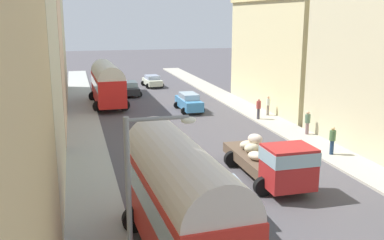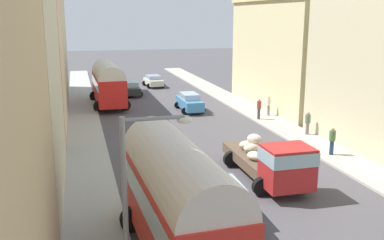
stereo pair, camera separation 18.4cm
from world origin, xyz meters
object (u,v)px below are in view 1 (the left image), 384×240
cargo_truck_0 (274,161)px  car_0 (189,102)px  car_3 (129,88)px  car_1 (152,81)px  pedestrian_1 (259,108)px  parked_bus_0 (180,196)px  car_2 (224,202)px  pedestrian_4 (332,140)px  pedestrian_3 (307,122)px  pedestrian_0 (268,105)px  parked_bus_1 (107,82)px  streetlamp_near (140,191)px

cargo_truck_0 → car_0: cargo_truck_0 is taller
car_3 → car_1: bearing=55.9°
car_0 → pedestrian_1: size_ratio=2.40×
parked_bus_0 → car_1: bearing=81.3°
car_1 → car_2: car_2 is taller
car_0 → car_3: size_ratio=0.98×
cargo_truck_0 → car_3: bearing=97.8°
pedestrian_4 → car_2: bearing=-144.9°
car_0 → pedestrian_4: size_ratio=2.36×
car_3 → pedestrian_1: pedestrian_1 is taller
cargo_truck_0 → car_2: bearing=-139.6°
pedestrian_1 → pedestrian_3: size_ratio=1.01×
pedestrian_1 → pedestrian_4: bearing=-87.0°
pedestrian_0 → pedestrian_1: bearing=-140.7°
parked_bus_1 → pedestrian_4: 22.50m
car_0 → car_2: size_ratio=1.09×
pedestrian_0 → streetlamp_near: size_ratio=0.31×
parked_bus_0 → car_2: (2.44, 2.45, -1.55)m
parked_bus_1 → car_0: (6.76, -4.24, -1.43)m
parked_bus_0 → streetlamp_near: (-1.62, -1.87, 1.09)m
car_1 → car_3: bearing=-124.1°
car_3 → pedestrian_1: bearing=-59.3°
pedestrian_3 → pedestrian_4: size_ratio=0.98×
car_0 → parked_bus_0: bearing=-105.4°
parked_bus_0 → car_3: bearing=85.9°
parked_bus_0 → cargo_truck_0: bearing=42.4°
parked_bus_1 → car_1: size_ratio=2.19×
streetlamp_near → pedestrian_1: bearing=58.4°
car_2 → pedestrian_1: 18.30m
parked_bus_0 → car_3: size_ratio=1.86×
pedestrian_0 → car_1: bearing=109.6°
car_1 → pedestrian_4: size_ratio=2.12×
cargo_truck_0 → pedestrian_0: bearing=66.3°
pedestrian_0 → pedestrian_3: bearing=-89.2°
parked_bus_0 → pedestrian_0: 23.32m
parked_bus_1 → cargo_truck_0: size_ratio=1.21×
parked_bus_0 → car_0: bearing=74.6°
pedestrian_3 → pedestrian_4: bearing=-101.4°
pedestrian_0 → cargo_truck_0: bearing=-113.7°
car_3 → pedestrian_3: pedestrian_3 is taller
car_1 → pedestrian_3: (6.63, -24.77, 0.31)m
pedestrian_3 → car_0: bearing=119.7°
car_0 → streetlamp_near: 27.01m
car_1 → pedestrian_4: (5.71, -29.34, 0.34)m
car_2 → pedestrian_3: pedestrian_3 is taller
parked_bus_0 → parked_bus_1: bearing=90.4°
parked_bus_1 → car_3: 5.97m
pedestrian_3 → streetlamp_near: 20.88m
cargo_truck_0 → pedestrian_1: cargo_truck_0 is taller
parked_bus_1 → car_2: (2.66, -25.53, -1.42)m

